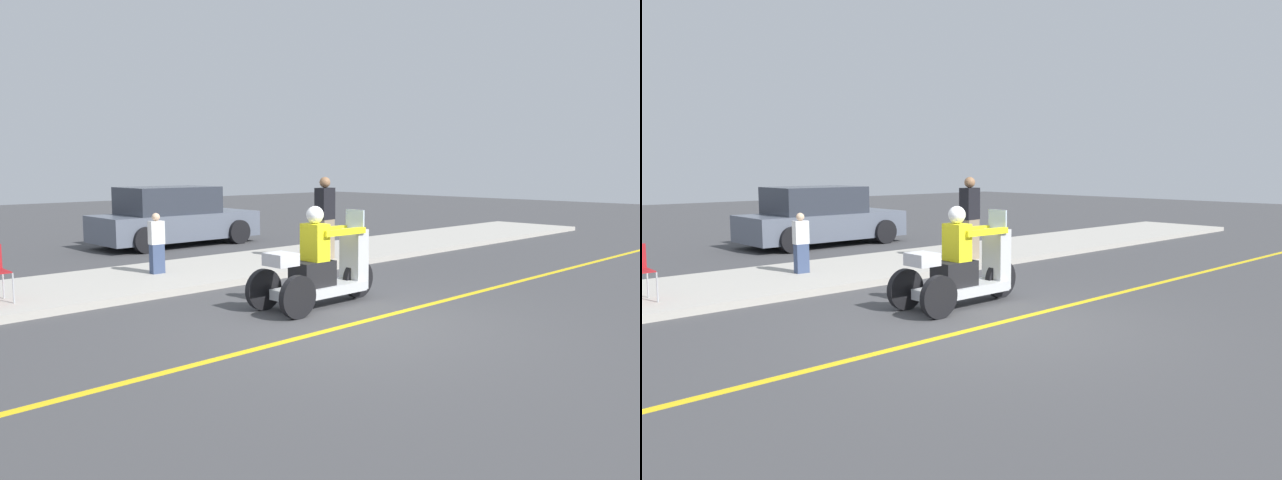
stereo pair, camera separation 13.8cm
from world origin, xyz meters
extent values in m
plane|color=#424244|center=(0.00, 0.00, 0.00)|extent=(60.00, 60.00, 0.00)
cube|color=gold|center=(0.48, 0.00, 0.00)|extent=(24.00, 0.12, 0.01)
cube|color=#B2ADA3|center=(0.00, 4.60, 0.06)|extent=(28.00, 2.80, 0.12)
cylinder|color=black|center=(1.32, 1.10, 0.30)|extent=(0.60, 0.10, 0.60)
cylinder|color=black|center=(-0.29, 0.73, 0.30)|extent=(0.60, 0.10, 0.60)
cylinder|color=black|center=(-0.29, 1.47, 0.30)|extent=(0.60, 0.10, 0.60)
cube|color=silver|center=(0.48, 1.10, 0.24)|extent=(1.53, 0.52, 0.15)
cube|color=black|center=(0.33, 1.10, 0.50)|extent=(0.61, 0.41, 0.38)
cube|color=silver|center=(1.22, 1.10, 0.64)|extent=(0.24, 0.41, 0.94)
cube|color=silver|center=(1.24, 1.10, 1.26)|extent=(0.03, 0.37, 0.30)
cube|color=silver|center=(-0.28, 1.10, 0.78)|extent=(0.36, 0.41, 0.18)
cube|color=yellow|center=(0.38, 1.10, 0.97)|extent=(0.26, 0.38, 0.55)
sphere|color=white|center=(0.38, 1.10, 1.37)|extent=(0.26, 0.26, 0.26)
cube|color=#38476B|center=(0.51, 0.98, 0.50)|extent=(0.14, 0.14, 0.38)
cube|color=#38476B|center=(0.51, 1.22, 0.50)|extent=(0.14, 0.14, 0.38)
cube|color=yellow|center=(0.80, 0.90, 1.10)|extent=(0.84, 0.09, 0.09)
cube|color=yellow|center=(0.80, 1.30, 1.10)|extent=(0.84, 0.09, 0.09)
cube|color=gray|center=(3.26, 3.83, 0.54)|extent=(0.41, 0.31, 0.84)
cube|color=black|center=(3.26, 3.83, 1.29)|extent=(0.45, 0.31, 0.67)
sphere|color=#9E704C|center=(3.26, 3.83, 1.74)|extent=(0.23, 0.23, 0.23)
cube|color=#38476B|center=(-0.18, 4.71, 0.39)|extent=(0.24, 0.17, 0.54)
cube|color=silver|center=(-0.18, 4.71, 0.87)|extent=(0.27, 0.17, 0.43)
sphere|color=beige|center=(-0.18, 4.71, 1.16)|extent=(0.15, 0.15, 0.15)
cylinder|color=#A5A8AD|center=(-2.95, 3.89, 0.34)|extent=(0.02, 0.02, 0.44)
cylinder|color=#A5A8AD|center=(-2.94, 4.33, 0.34)|extent=(0.02, 0.02, 0.44)
cube|color=slate|center=(2.73, 8.90, 0.51)|extent=(4.21, 1.79, 0.67)
cube|color=#2D333D|center=(2.52, 8.90, 1.19)|extent=(2.32, 1.61, 0.69)
cylinder|color=black|center=(4.10, 8.00, 0.32)|extent=(0.64, 0.22, 0.64)
cylinder|color=black|center=(4.10, 9.80, 0.32)|extent=(0.64, 0.22, 0.64)
cylinder|color=black|center=(1.36, 8.00, 0.32)|extent=(0.64, 0.22, 0.64)
cylinder|color=black|center=(1.36, 9.80, 0.32)|extent=(0.64, 0.22, 0.64)
camera|label=1|loc=(-5.88, -5.50, 2.09)|focal=35.00mm
camera|label=2|loc=(-5.78, -5.59, 2.09)|focal=35.00mm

